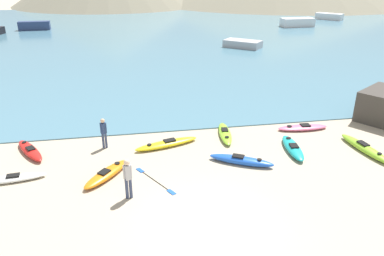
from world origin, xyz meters
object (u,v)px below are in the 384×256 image
(kayak_on_sand_1, at_px, (293,148))
(kayak_on_sand_2, at_px, (167,144))
(kayak_on_sand_6, at_px, (241,160))
(moored_boat_2, at_px, (243,44))
(moored_boat_0, at_px, (34,26))
(moored_boat_4, at_px, (297,22))
(kayak_on_sand_3, at_px, (107,174))
(loose_paddle, at_px, (155,181))
(kayak_on_sand_7, at_px, (30,150))
(person_near_waterline, at_px, (104,131))
(kayak_on_sand_0, at_px, (225,133))
(kayak_on_sand_8, at_px, (365,148))
(kayak_on_sand_4, at_px, (303,127))
(person_near_foreground, at_px, (128,176))
(kayak_on_sand_5, at_px, (10,179))
(moored_boat_1, at_px, (329,16))

(kayak_on_sand_1, height_order, kayak_on_sand_2, kayak_on_sand_1)
(kayak_on_sand_6, distance_m, moored_boat_2, 27.58)
(moored_boat_0, relative_size, moored_boat_4, 0.86)
(kayak_on_sand_3, xyz_separation_m, loose_paddle, (2.05, -0.70, -0.14))
(kayak_on_sand_6, distance_m, kayak_on_sand_7, 10.35)
(person_near_waterline, height_order, moored_boat_2, person_near_waterline)
(moored_boat_0, relative_size, moored_boat_2, 0.98)
(kayak_on_sand_0, relative_size, kayak_on_sand_7, 1.06)
(kayak_on_sand_0, bearing_deg, kayak_on_sand_8, -25.42)
(person_near_waterline, distance_m, loose_paddle, 4.38)
(moored_boat_0, bearing_deg, kayak_on_sand_4, -61.26)
(kayak_on_sand_1, height_order, person_near_foreground, person_near_foreground)
(kayak_on_sand_2, xyz_separation_m, kayak_on_sand_5, (-7.02, -2.23, -0.02))
(kayak_on_sand_7, bearing_deg, moored_boat_1, 47.83)
(kayak_on_sand_5, xyz_separation_m, loose_paddle, (6.14, -1.06, -0.11))
(kayak_on_sand_4, height_order, person_near_waterline, person_near_waterline)
(kayak_on_sand_0, bearing_deg, loose_paddle, -136.13)
(moored_boat_2, bearing_deg, moored_boat_1, 43.53)
(kayak_on_sand_1, relative_size, person_near_waterline, 1.83)
(kayak_on_sand_8, height_order, moored_boat_2, moored_boat_2)
(person_near_waterline, bearing_deg, kayak_on_sand_8, -11.97)
(kayak_on_sand_8, height_order, loose_paddle, kayak_on_sand_8)
(kayak_on_sand_0, xyz_separation_m, kayak_on_sand_4, (4.56, 0.08, -0.02))
(person_near_foreground, bearing_deg, moored_boat_0, 105.23)
(kayak_on_sand_2, height_order, kayak_on_sand_8, kayak_on_sand_8)
(kayak_on_sand_8, bearing_deg, kayak_on_sand_3, -178.82)
(kayak_on_sand_6, bearing_deg, kayak_on_sand_3, -178.76)
(kayak_on_sand_6, xyz_separation_m, moored_boat_1, (30.40, 47.40, 0.40))
(moored_boat_1, relative_size, loose_paddle, 1.80)
(moored_boat_1, bearing_deg, kayak_on_sand_2, -126.80)
(kayak_on_sand_3, bearing_deg, kayak_on_sand_1, 6.11)
(kayak_on_sand_2, bearing_deg, kayak_on_sand_6, -37.28)
(kayak_on_sand_4, height_order, moored_boat_4, moored_boat_4)
(kayak_on_sand_8, relative_size, loose_paddle, 1.41)
(kayak_on_sand_5, relative_size, kayak_on_sand_8, 0.85)
(kayak_on_sand_7, xyz_separation_m, moored_boat_0, (-7.78, 41.15, 0.50))
(moored_boat_0, height_order, moored_boat_1, moored_boat_0)
(kayak_on_sand_6, relative_size, moored_boat_0, 0.68)
(kayak_on_sand_4, bearing_deg, kayak_on_sand_0, -178.97)
(kayak_on_sand_1, bearing_deg, person_near_foreground, -161.18)
(kayak_on_sand_3, bearing_deg, person_near_foreground, -62.53)
(kayak_on_sand_7, bearing_deg, kayak_on_sand_1, -8.80)
(kayak_on_sand_3, relative_size, kayak_on_sand_7, 0.94)
(kayak_on_sand_6, xyz_separation_m, moored_boat_4, (21.28, 40.45, 0.51))
(kayak_on_sand_3, bearing_deg, kayak_on_sand_8, 1.18)
(kayak_on_sand_1, distance_m, moored_boat_4, 43.65)
(kayak_on_sand_0, distance_m, person_near_foreground, 7.39)
(kayak_on_sand_2, relative_size, kayak_on_sand_7, 1.23)
(kayak_on_sand_7, relative_size, person_near_waterline, 1.76)
(kayak_on_sand_7, xyz_separation_m, moored_boat_1, (40.36, 44.56, 0.42))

